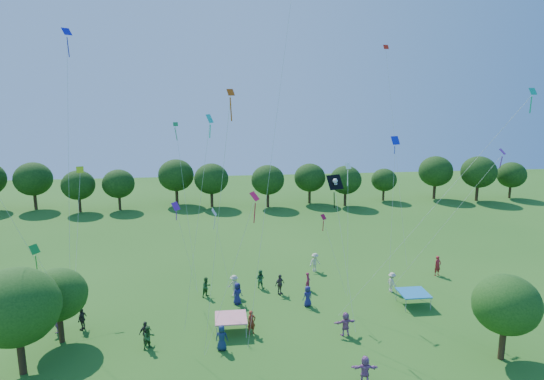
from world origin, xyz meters
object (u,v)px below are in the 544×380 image
at_px(near_tree_north, 58,295).
at_px(tent_red_stripe, 231,318).
at_px(near_tree_east, 506,305).
at_px(pirate_kite, 335,185).
at_px(red_high_kite, 291,1).
at_px(tent_blue, 413,293).
at_px(near_tree_west, 16,307).

distance_m(near_tree_north, tent_red_stripe, 11.63).
relative_size(near_tree_east, pirate_kite, 0.58).
xyz_separation_m(near_tree_north, pirate_kite, (18.67, 0.31, 6.89)).
relative_size(tent_red_stripe, red_high_kite, 0.08).
bearing_deg(red_high_kite, tent_blue, 14.81).
bearing_deg(near_tree_west, near_tree_north, 71.32).
bearing_deg(tent_red_stripe, near_tree_east, -18.25).
relative_size(near_tree_east, tent_red_stripe, 2.52).
height_order(near_tree_west, near_tree_north, near_tree_west).
distance_m(near_tree_east, red_high_kite, 22.92).
xyz_separation_m(tent_blue, pirate_kite, (-7.08, -2.21, 9.27)).
height_order(near_tree_north, tent_red_stripe, near_tree_north).
distance_m(tent_red_stripe, tent_blue, 14.59).
height_order(tent_red_stripe, tent_blue, same).
height_order(tent_red_stripe, pirate_kite, pirate_kite).
bearing_deg(pirate_kite, near_tree_north, -179.05).
bearing_deg(near_tree_west, near_tree_east, -3.80).
distance_m(tent_blue, red_high_kite, 23.50).
bearing_deg(near_tree_north, red_high_kite, -0.79).
distance_m(near_tree_north, red_high_kite, 24.15).
distance_m(tent_blue, pirate_kite, 11.87).
bearing_deg(near_tree_west, tent_red_stripe, 15.92).
distance_m(near_tree_north, tent_blue, 25.99).
distance_m(near_tree_east, tent_blue, 8.80).
xyz_separation_m(near_tree_north, near_tree_east, (28.19, -5.52, 0.27)).
distance_m(near_tree_west, near_tree_north, 3.86).
height_order(near_tree_north, near_tree_east, near_tree_east).
relative_size(tent_red_stripe, tent_blue, 1.00).
xyz_separation_m(near_tree_west, tent_blue, (26.96, 6.08, -3.25)).
height_order(near_tree_north, red_high_kite, red_high_kite).
relative_size(near_tree_east, red_high_kite, 0.21).
height_order(near_tree_west, pirate_kite, pirate_kite).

